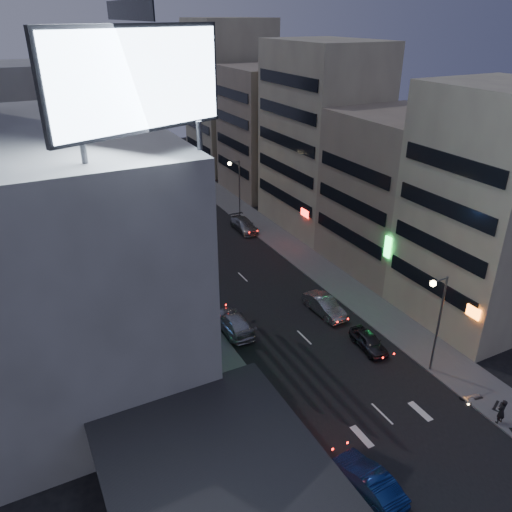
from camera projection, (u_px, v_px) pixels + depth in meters
ground at (424, 455)px, 30.82m from camera, size 180.00×180.00×0.00m
sidewalk_left at (156, 277)px, 51.55m from camera, size 4.00×120.00×0.12m
sidewalk_right at (290, 247)px, 58.08m from camera, size 4.00×120.00×0.12m
food_court at (201, 497)px, 25.88m from camera, size 11.00×13.00×3.88m
white_building at (65, 254)px, 35.95m from camera, size 14.00×24.00×18.00m
shophouse_near at (487, 211)px, 40.95m from camera, size 10.00×11.00×20.00m
shophouse_mid at (394, 193)px, 51.24m from camera, size 11.00×12.00×16.00m
shophouse_far at (321, 138)px, 60.13m from camera, size 10.00×14.00×22.00m
far_left_a at (45, 157)px, 56.14m from camera, size 11.00×10.00×20.00m
far_left_b at (33, 154)px, 67.44m from camera, size 12.00×10.00×15.00m
far_right_a at (267, 131)px, 73.23m from camera, size 11.00×12.00×18.00m
far_right_b at (230, 97)px, 83.32m from camera, size 12.00×12.00×24.00m
billboard at (138, 81)px, 24.00m from camera, size 9.52×3.75×6.20m
street_lamp_right_near at (437, 312)px, 35.68m from camera, size 1.60×0.44×8.02m
street_lamp_left at (201, 257)px, 43.67m from camera, size 1.60×0.44×8.02m
street_lamp_right_far at (236, 182)px, 62.90m from camera, size 1.60×0.44×8.02m
parked_car_right_near at (369, 341)px, 40.39m from camera, size 1.95×4.13×1.36m
parked_car_right_mid at (324, 306)px, 45.07m from camera, size 1.91×4.91×1.59m
parked_car_left at (179, 267)px, 52.00m from camera, size 2.52×5.27×1.45m
parked_car_right_far at (244, 225)px, 62.36m from camera, size 2.20×5.25×1.51m
road_car_blue at (369, 481)px, 28.22m from camera, size 2.12×4.92×1.58m
road_car_silver at (233, 322)px, 42.66m from camera, size 2.35×5.54×1.59m
person at (501, 411)px, 32.75m from camera, size 0.69×0.47×1.87m
scooter_black_b at (498, 394)px, 34.82m from camera, size 1.25×1.82×1.06m
scooter_silver_b at (480, 387)px, 35.39m from camera, size 0.95×1.96×1.15m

